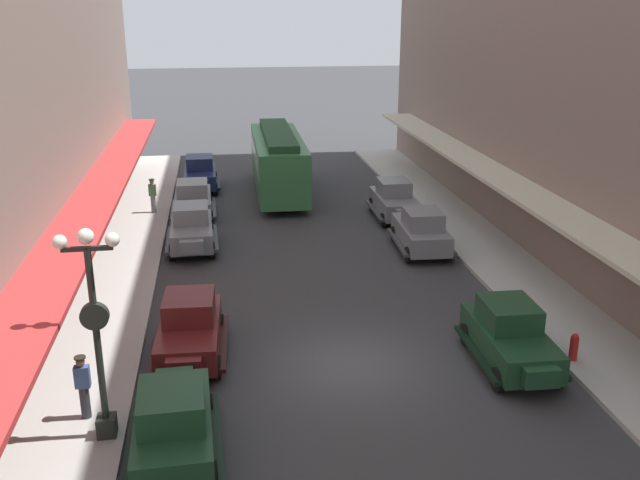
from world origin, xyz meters
TOP-DOWN VIEW (x-y plane):
  - ground_plane at (0.00, 0.00)m, footprint 200.00×200.00m
  - sidewalk_left at (-7.50, 0.00)m, footprint 3.00×60.00m
  - sidewalk_right at (7.50, 0.00)m, footprint 3.00×60.00m
  - parked_car_0 at (4.82, 14.09)m, footprint 2.18×4.27m
  - parked_car_1 at (-4.55, 1.21)m, footprint 2.29×4.31m
  - parked_car_2 at (-4.78, -3.68)m, footprint 2.26×4.30m
  - parked_car_3 at (4.73, 9.20)m, footprint 2.26×4.30m
  - parked_car_4 at (-4.80, 15.62)m, footprint 2.18×4.28m
  - parked_car_5 at (4.50, -0.60)m, footprint 2.23×4.29m
  - parked_car_6 at (-4.75, 11.00)m, footprint 2.22×4.29m
  - parked_car_7 at (-4.53, 21.05)m, footprint 2.16×4.27m
  - streetcar at (-0.30, 19.40)m, footprint 2.66×9.64m
  - lamp_post_with_clock at (-6.40, -2.78)m, footprint 1.42×0.44m
  - fire_hydrant at (6.35, -0.88)m, footprint 0.24×0.24m
  - pedestrian_0 at (-7.02, -1.92)m, footprint 0.36×0.28m
  - pedestrian_1 at (-6.74, 16.25)m, footprint 0.36×0.28m

SIDE VIEW (x-z plane):
  - ground_plane at x=0.00m, z-range 0.00..0.00m
  - sidewalk_left at x=-7.50m, z-range 0.00..0.15m
  - sidewalk_right at x=7.50m, z-range 0.00..0.15m
  - fire_hydrant at x=6.35m, z-range 0.15..0.97m
  - parked_car_0 at x=4.82m, z-range 0.02..1.86m
  - parked_car_1 at x=-4.55m, z-range 0.02..1.86m
  - parked_car_2 at x=-4.78m, z-range 0.02..1.86m
  - parked_car_3 at x=4.73m, z-range 0.02..1.86m
  - parked_car_4 at x=-4.80m, z-range 0.02..1.86m
  - parked_car_5 at x=4.50m, z-range 0.02..1.86m
  - parked_car_6 at x=-4.75m, z-range 0.02..1.86m
  - parked_car_7 at x=-4.53m, z-range 0.02..1.86m
  - pedestrian_0 at x=-7.02m, z-range 0.18..1.85m
  - pedestrian_1 at x=-6.74m, z-range 0.18..1.85m
  - streetcar at x=-0.30m, z-range 0.17..3.63m
  - lamp_post_with_clock at x=-6.40m, z-range 0.41..5.57m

